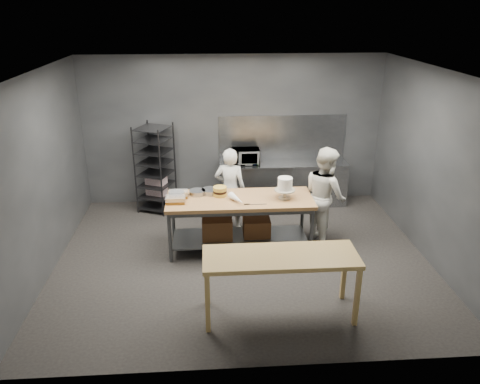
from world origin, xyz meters
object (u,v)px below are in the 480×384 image
object	(u,v)px
near_counter	(281,261)
chef_behind	(230,189)
speed_rack	(155,169)
frosted_cake_stand	(285,186)
microwave	(246,156)
layer_cake	(220,191)
chef_right	(325,195)
work_table	(237,217)

from	to	relation	value
near_counter	chef_behind	world-z (taller)	chef_behind
speed_rack	frosted_cake_stand	size ratio (longest dim) A/B	4.86
microwave	layer_cake	size ratio (longest dim) A/B	2.41
chef_behind	microwave	world-z (taller)	chef_behind
chef_behind	microwave	size ratio (longest dim) A/B	2.85
speed_rack	layer_cake	size ratio (longest dim) A/B	7.80
chef_right	microwave	distance (m)	2.06
near_counter	microwave	xyz separation A→B (m)	(-0.15, 3.70, 0.24)
frosted_cake_stand	chef_behind	bearing A→B (deg)	136.09
chef_right	layer_cake	xyz separation A→B (m)	(-1.79, -0.07, 0.15)
frosted_cake_stand	layer_cake	distance (m)	1.08
layer_cake	speed_rack	bearing A→B (deg)	127.00
near_counter	microwave	size ratio (longest dim) A/B	3.69
frosted_cake_stand	work_table	bearing A→B (deg)	174.92
near_counter	chef_right	bearing A→B (deg)	62.43
near_counter	chef_behind	size ratio (longest dim) A/B	1.29
speed_rack	work_table	bearing A→B (deg)	-49.07
near_counter	frosted_cake_stand	size ratio (longest dim) A/B	5.56
work_table	frosted_cake_stand	xyz separation A→B (m)	(0.77, -0.07, 0.57)
layer_cake	work_table	bearing A→B (deg)	-21.62
work_table	near_counter	xyz separation A→B (m)	(0.44, -1.88, 0.24)
speed_rack	chef_behind	distance (m)	1.74
speed_rack	chef_behind	bearing A→B (deg)	-34.71
work_table	frosted_cake_stand	bearing A→B (deg)	-5.08
near_counter	speed_rack	bearing A→B (deg)	118.29
work_table	chef_behind	distance (m)	0.79
chef_behind	chef_right	xyz separation A→B (m)	(1.60, -0.57, 0.08)
microwave	layer_cake	world-z (taller)	microwave
work_table	chef_behind	bearing A→B (deg)	96.40
near_counter	microwave	bearing A→B (deg)	92.30
chef_behind	chef_right	distance (m)	1.70
chef_right	layer_cake	distance (m)	1.80
chef_behind	near_counter	bearing A→B (deg)	114.34
chef_right	microwave	xyz separation A→B (m)	(-1.23, 1.64, 0.20)
microwave	chef_behind	bearing A→B (deg)	-109.18
near_counter	speed_rack	size ratio (longest dim) A/B	1.14
chef_right	frosted_cake_stand	bearing A→B (deg)	93.13
work_table	layer_cake	world-z (taller)	layer_cake
near_counter	chef_right	size ratio (longest dim) A/B	1.18
chef_right	frosted_cake_stand	distance (m)	0.84
work_table	speed_rack	world-z (taller)	speed_rack
speed_rack	chef_right	size ratio (longest dim) A/B	1.03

